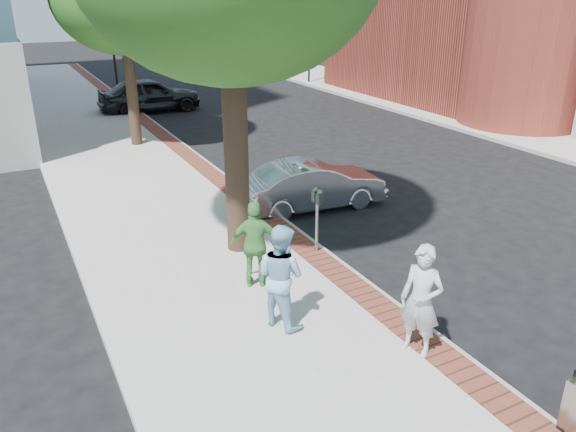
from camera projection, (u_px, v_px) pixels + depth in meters
ground at (303, 284)px, 11.39m from camera, size 120.00×120.00×0.00m
sidewalk at (136, 180)px, 17.30m from camera, size 5.00×60.00×0.15m
brick_strip at (204, 167)px, 18.20m from camera, size 0.60×60.00×0.01m
curb at (214, 168)px, 18.38m from camera, size 0.10×60.00×0.15m
sidewalk_far at (509, 125)px, 24.11m from camera, size 5.00×60.00×0.15m
signal_near at (114, 56)px, 29.00m from camera, size 0.70×0.15×3.80m
signal_far at (309, 46)px, 33.94m from camera, size 0.70×0.15×3.80m
parking_meter at (317, 207)px, 12.04m from camera, size 0.12×0.32×1.47m
person_gray at (421, 301)px, 8.69m from camera, size 0.69×0.80×1.85m
person_officer at (281, 276)px, 9.45m from camera, size 0.99×1.10×1.85m
person_green at (256, 245)px, 10.72m from camera, size 1.10×0.82×1.74m
sedan_silver at (313, 185)px, 15.08m from camera, size 4.02×1.65×1.30m
bg_car at (149, 95)px, 26.81m from camera, size 4.75×1.93×1.62m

